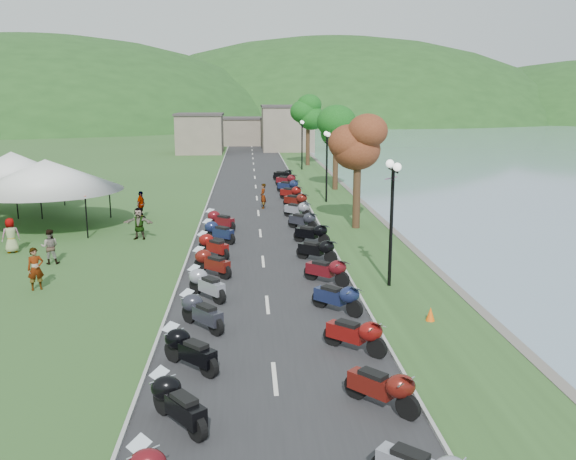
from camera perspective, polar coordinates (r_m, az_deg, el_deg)
name	(u,v)px	position (r m, az deg, el deg)	size (l,w,h in m)	color
road	(257,198)	(45.91, -2.93, 2.98)	(7.00, 120.00, 0.02)	#29292C
hills_backdrop	(249,119)	(205.43, -3.66, 10.29)	(360.00, 120.00, 76.00)	#285621
far_building	(238,131)	(90.44, -4.70, 9.19)	(18.00, 16.00, 5.00)	gray
moto_row_left	(193,351)	(17.53, -8.85, -11.16)	(2.60, 38.95, 1.10)	#331411
moto_row_right	(306,227)	(33.22, 1.73, 0.30)	(2.60, 46.85, 1.10)	#331411
vendor_tent_main	(48,194)	(37.85, -21.56, 3.16)	(5.72, 5.72, 4.00)	silver
vendor_tent_side	(14,182)	(43.90, -24.27, 4.10)	(4.86, 4.86, 4.00)	silver
tree_lakeside	(357,161)	(35.11, 6.52, 6.43)	(2.81, 2.81, 7.81)	#19651A
pedestrian_a	(37,290)	(26.29, -22.39, -5.17)	(0.62, 0.46, 1.71)	slate
pedestrian_b	(51,264)	(30.02, -21.27, -2.96)	(0.79, 0.43, 1.62)	slate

